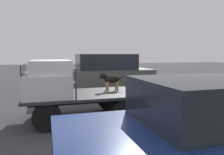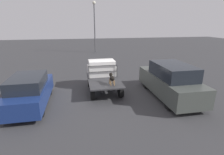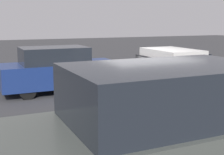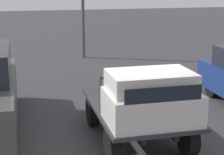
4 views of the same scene
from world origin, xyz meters
name	(u,v)px [view 1 (image 1 of 4)]	position (x,y,z in m)	size (l,w,h in m)	color
ground_plane	(83,119)	(0.00, 0.00, 0.00)	(80.00, 80.00, 0.00)	#38383A
flatbed_truck	(83,101)	(0.00, 0.00, 0.60)	(3.55, 2.03, 0.84)	black
truck_cab	(48,79)	(1.03, 0.00, 1.35)	(1.34, 1.91, 1.06)	silver
truck_headboard	(72,76)	(0.32, 0.00, 1.41)	(0.04, 1.91, 0.85)	#2D2D30
dog	(110,79)	(-1.00, -0.33, 1.25)	(0.95, 0.28, 0.66)	#9E7547
parked_sedan	(210,136)	(-1.27, 4.21, 0.86)	(4.48, 1.80, 1.73)	black
parked_pickup_far	(102,75)	(-1.60, -3.79, 1.01)	(5.17, 1.98, 2.09)	black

